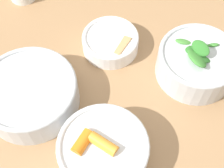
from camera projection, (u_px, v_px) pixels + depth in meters
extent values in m
cube|color=#99724C|center=(135.00, 93.00, 0.66)|extent=(1.04, 0.94, 0.03)
cube|color=olive|center=(62.00, 19.00, 1.27)|extent=(0.06, 0.06, 0.69)
cylinder|color=silver|center=(106.00, 152.00, 0.55)|extent=(0.16, 0.16, 0.06)
torus|color=silver|center=(105.00, 146.00, 0.53)|extent=(0.16, 0.16, 0.01)
cylinder|color=orange|center=(110.00, 147.00, 0.54)|extent=(0.06, 0.05, 0.02)
cylinder|color=orange|center=(91.00, 167.00, 0.52)|extent=(0.06, 0.04, 0.02)
cylinder|color=orange|center=(101.00, 149.00, 0.54)|extent=(0.06, 0.04, 0.02)
cylinder|color=orange|center=(83.00, 142.00, 0.53)|extent=(0.03, 0.05, 0.02)
cylinder|color=orange|center=(103.00, 144.00, 0.52)|extent=(0.05, 0.03, 0.02)
cylinder|color=silver|center=(196.00, 64.00, 0.65)|extent=(0.16, 0.16, 0.06)
torus|color=silver|center=(200.00, 54.00, 0.62)|extent=(0.16, 0.16, 0.01)
ellipsoid|color=#2D7028|center=(202.00, 59.00, 0.61)|extent=(0.05, 0.04, 0.03)
ellipsoid|color=#3D8433|center=(210.00, 45.00, 0.64)|extent=(0.04, 0.03, 0.04)
ellipsoid|color=#4C933D|center=(185.00, 41.00, 0.64)|extent=(0.05, 0.05, 0.03)
ellipsoid|color=#2D7028|center=(192.00, 50.00, 0.63)|extent=(0.05, 0.05, 0.03)
ellipsoid|color=#3D8433|center=(197.00, 58.00, 0.60)|extent=(0.06, 0.07, 0.05)
ellipsoid|color=#2D7028|center=(201.00, 48.00, 0.61)|extent=(0.05, 0.04, 0.02)
cylinder|color=silver|center=(30.00, 94.00, 0.61)|extent=(0.19, 0.19, 0.06)
torus|color=silver|center=(27.00, 87.00, 0.59)|extent=(0.19, 0.19, 0.01)
cylinder|color=brown|center=(31.00, 97.00, 0.62)|extent=(0.17, 0.17, 0.03)
ellipsoid|color=#A36B4C|center=(43.00, 103.00, 0.59)|extent=(0.01, 0.01, 0.01)
ellipsoid|color=#AD7551|center=(63.00, 72.00, 0.62)|extent=(0.01, 0.01, 0.01)
ellipsoid|color=#A36B4C|center=(11.00, 102.00, 0.59)|extent=(0.01, 0.01, 0.01)
ellipsoid|color=#AD7551|center=(63.00, 110.00, 0.58)|extent=(0.01, 0.01, 0.01)
ellipsoid|color=#8E5B3D|center=(31.00, 94.00, 0.60)|extent=(0.01, 0.01, 0.01)
ellipsoid|color=#A36B4C|center=(58.00, 97.00, 0.60)|extent=(0.01, 0.01, 0.01)
ellipsoid|color=#A36B4C|center=(71.00, 86.00, 0.61)|extent=(0.01, 0.01, 0.01)
ellipsoid|color=#8E5B3D|center=(46.00, 78.00, 0.62)|extent=(0.01, 0.01, 0.01)
ellipsoid|color=#8E5B3D|center=(37.00, 114.00, 0.57)|extent=(0.01, 0.01, 0.01)
ellipsoid|color=#8E5B3D|center=(66.00, 87.00, 0.61)|extent=(0.01, 0.01, 0.01)
ellipsoid|color=#A36B4C|center=(41.00, 59.00, 0.64)|extent=(0.01, 0.01, 0.01)
ellipsoid|color=#AD7551|center=(40.00, 113.00, 0.58)|extent=(0.01, 0.01, 0.01)
ellipsoid|color=#8E5B3D|center=(36.00, 70.00, 0.63)|extent=(0.01, 0.01, 0.01)
ellipsoid|color=#8E5B3D|center=(10.00, 112.00, 0.58)|extent=(0.01, 0.01, 0.01)
ellipsoid|color=#AD7551|center=(19.00, 64.00, 0.63)|extent=(0.01, 0.01, 0.01)
cylinder|color=#E0A88E|center=(25.00, 122.00, 0.57)|extent=(0.03, 0.03, 0.01)
cylinder|color=beige|center=(43.00, 97.00, 0.59)|extent=(0.02, 0.02, 0.01)
cylinder|color=tan|center=(62.00, 103.00, 0.58)|extent=(0.03, 0.03, 0.01)
cylinder|color=white|center=(110.00, 43.00, 0.70)|extent=(0.13, 0.13, 0.04)
torus|color=white|center=(110.00, 37.00, 0.68)|extent=(0.13, 0.13, 0.01)
cube|color=tan|center=(111.00, 30.00, 0.71)|extent=(0.06, 0.06, 0.02)
cube|color=tan|center=(123.00, 36.00, 0.69)|extent=(0.06, 0.06, 0.01)
cube|color=tan|center=(116.00, 44.00, 0.68)|extent=(0.05, 0.06, 0.02)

